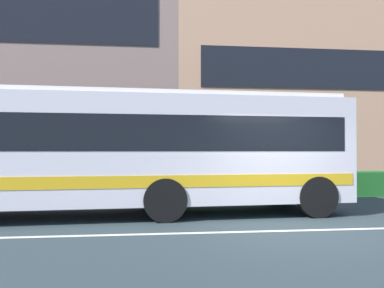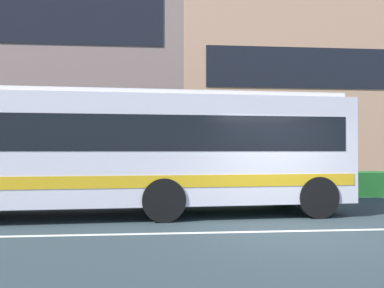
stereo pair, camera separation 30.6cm
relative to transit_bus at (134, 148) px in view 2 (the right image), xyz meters
name	(u,v)px [view 2 (the right image)]	position (x,y,z in m)	size (l,w,h in m)	color
ground_plane	(297,231)	(3.38, -2.48, -1.68)	(160.00, 160.00, 0.00)	#2D3A3F
lane_centre_line	(297,231)	(3.38, -2.48, -1.68)	(60.00, 0.16, 0.01)	silver
hedge_row_far	(337,184)	(7.05, 3.83, -1.26)	(13.16, 1.10, 0.85)	#206324
apartment_block_right	(384,100)	(14.17, 13.15, 2.93)	(24.61, 10.86, 9.22)	tan
transit_bus	(134,148)	(0.00, 0.00, 0.00)	(10.89, 3.19, 3.05)	silver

